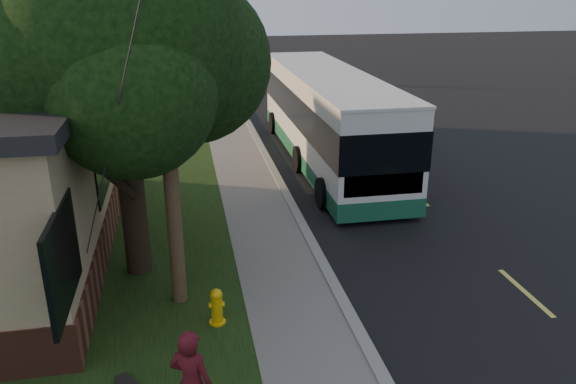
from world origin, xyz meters
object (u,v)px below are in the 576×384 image
at_px(utility_pole, 163,79).
at_px(transit_bus, 327,115).
at_px(fire_hydrant, 217,307).
at_px(distant_car, 269,67).
at_px(bare_tree_near, 169,74).
at_px(traffic_signal, 224,25).
at_px(skateboarder, 192,384).
at_px(leafy_tree, 118,40).
at_px(bare_tree_far, 178,48).

bearing_deg(utility_pole, transit_bus, 58.54).
distance_m(fire_hydrant, utility_pole, 4.37).
bearing_deg(distant_car, fire_hydrant, -107.75).
relative_size(fire_hydrant, utility_pole, 0.08).
relative_size(utility_pole, transit_bus, 0.75).
xyz_separation_m(bare_tree_near, distant_car, (6.56, 11.01, -1.42)).
distance_m(utility_pole, distant_car, 28.99).
distance_m(bare_tree_near, transit_bus, 9.88).
distance_m(traffic_signal, skateboarder, 37.02).
height_order(bare_tree_near, distant_car, bare_tree_near).
distance_m(leafy_tree, distant_car, 27.69).
bearing_deg(distant_car, traffic_signal, 110.40).
xyz_separation_m(leafy_tree, traffic_signal, (4.67, 31.35, -2.00)).
bearing_deg(traffic_signal, utility_pole, -96.58).
bearing_deg(bare_tree_near, leafy_tree, -92.50).
relative_size(leafy_tree, transit_bus, 0.65).
distance_m(fire_hydrant, bare_tree_far, 30.04).
xyz_separation_m(fire_hydrant, leafy_tree, (-1.57, 2.65, 4.73)).
relative_size(bare_tree_far, traffic_signal, 0.73).
bearing_deg(leafy_tree, fire_hydrant, -59.33).
height_order(bare_tree_near, transit_bus, bare_tree_near).
xyz_separation_m(bare_tree_near, bare_tree_far, (0.50, 12.00, -0.15)).
distance_m(fire_hydrant, traffic_signal, 34.25).
bearing_deg(transit_bus, leafy_tree, -131.05).
height_order(bare_tree_near, traffic_signal, traffic_signal).
bearing_deg(bare_tree_far, traffic_signal, 48.81).
bearing_deg(leafy_tree, distant_car, 74.67).
bearing_deg(transit_bus, distant_car, 87.25).
bearing_deg(transit_bus, bare_tree_far, 104.34).
bearing_deg(bare_tree_near, utility_pole, -89.34).
bearing_deg(utility_pole, distant_car, 77.21).
distance_m(bare_tree_near, traffic_signal, 16.52).
xyz_separation_m(fire_hydrant, traffic_signal, (3.10, 34.00, 2.73)).
distance_m(bare_tree_near, skateboarder, 20.82).
bearing_deg(skateboarder, fire_hydrant, -73.26).
bearing_deg(distant_car, leafy_tree, -112.05).
height_order(fire_hydrant, utility_pole, utility_pole).
xyz_separation_m(utility_pole, distant_car, (6.36, 28.02, -3.90)).
height_order(bare_tree_near, bare_tree_far, bare_tree_near).
bearing_deg(bare_tree_near, traffic_signal, 75.96).
height_order(transit_bus, distant_car, transit_bus).
distance_m(utility_pole, bare_tree_near, 17.19).
bearing_deg(utility_pole, fire_hydrant, -54.62).
xyz_separation_m(bare_tree_near, transit_bus, (5.64, -8.11, -0.41)).
relative_size(bare_tree_near, bare_tree_far, 1.07).
distance_m(fire_hydrant, distant_car, 29.56).
relative_size(utility_pole, traffic_signal, 1.65).
distance_m(traffic_signal, distant_car, 6.11).
xyz_separation_m(leafy_tree, transit_bus, (6.31, 7.24, -3.43)).
height_order(leafy_tree, skateboarder, leafy_tree).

